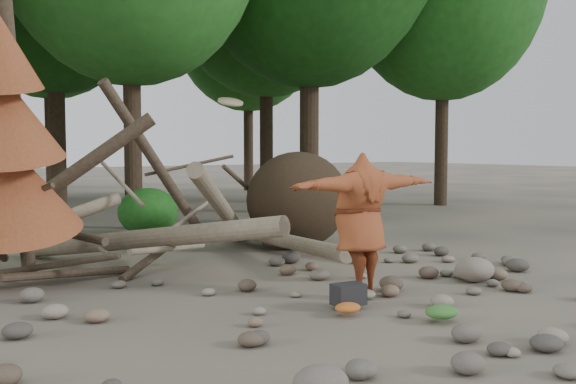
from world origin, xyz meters
TOP-DOWN VIEW (x-y plane):
  - ground at (0.00, 0.00)m, footprint 120.00×120.00m
  - deadfall_pile at (2.02, 4.24)m, footprint 8.55×5.24m
  - dead_conifer at (-3.12, 3.37)m, footprint 2.06×2.16m
  - bush_mid at (0.80, 7.80)m, footprint 1.40×1.40m
  - bush_right at (5.00, 7.00)m, footprint 2.00×2.00m
  - frisbee_thrower at (0.71, 0.23)m, footprint 3.73×1.16m
  - backpack at (0.19, -0.14)m, footprint 0.43×0.31m
  - cloth_green at (0.69, -1.25)m, footprint 0.42×0.35m
  - cloth_orange at (-0.05, -0.41)m, footprint 0.34×0.28m
  - boulder_front_left at (-1.91, -2.27)m, footprint 0.48×0.43m
  - boulder_mid_right at (2.88, 0.04)m, footprint 0.63×0.57m

SIDE VIEW (x-z plane):
  - ground at x=0.00m, z-range 0.00..0.00m
  - cloth_orange at x=-0.05m, z-range 0.00..0.12m
  - cloth_green at x=0.69m, z-range 0.00..0.16m
  - backpack at x=0.19m, z-range 0.00..0.27m
  - boulder_front_left at x=-1.91m, z-range 0.00..0.29m
  - boulder_mid_right at x=2.88m, z-range 0.00..0.38m
  - bush_mid at x=0.80m, z-range 0.00..1.12m
  - bush_right at x=5.00m, z-range 0.00..1.60m
  - deadfall_pile at x=2.02m, z-range -0.70..2.60m
  - frisbee_thrower at x=0.71m, z-range -0.23..2.31m
  - dead_conifer at x=-3.12m, z-range -0.06..4.29m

